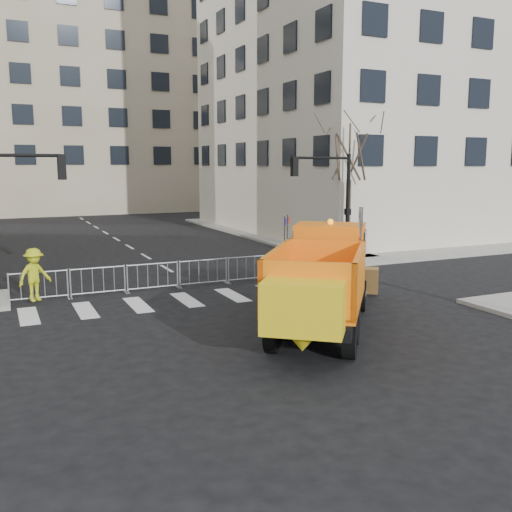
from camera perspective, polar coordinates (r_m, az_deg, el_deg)
name	(u,v)px	position (r m, az deg, el deg)	size (l,w,h in m)	color
ground	(283,337)	(16.52, 2.72, -8.06)	(120.00, 120.00, 0.00)	black
sidewalk_back	(190,280)	(24.13, -6.65, -2.43)	(64.00, 5.00, 0.15)	gray
building_right	(388,12)	(46.53, 13.06, 22.71)	(22.00, 22.00, 32.00)	beige
building_far	(60,98)	(66.78, -19.02, 14.74)	(30.00, 18.00, 24.00)	tan
traffic_light_right	(348,210)	(28.40, 9.16, 4.60)	(0.18, 0.18, 5.40)	black
crowd_barriers	(179,274)	(22.98, -7.74, -1.83)	(12.60, 0.60, 1.10)	#9EA0A5
street_tree	(349,187)	(29.56, 9.25, 6.80)	(3.00, 3.00, 7.50)	#382B21
plow_truck	(322,278)	(16.79, 6.63, -2.20)	(7.69, 8.83, 3.61)	black
cop_a	(306,264)	(22.50, 5.00, -0.76)	(0.75, 0.49, 2.06)	black
cop_b	(337,262)	(23.08, 8.14, -0.57)	(1.00, 0.78, 2.07)	black
cop_c	(335,264)	(23.44, 7.91, -0.80)	(1.03, 0.43, 1.76)	black
worker	(34,275)	(21.36, -21.28, -1.75)	(1.20, 0.69, 1.87)	#BCC417
newspaper_box	(346,261)	(25.36, 9.04, -0.49)	(0.45, 0.40, 1.10)	maroon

